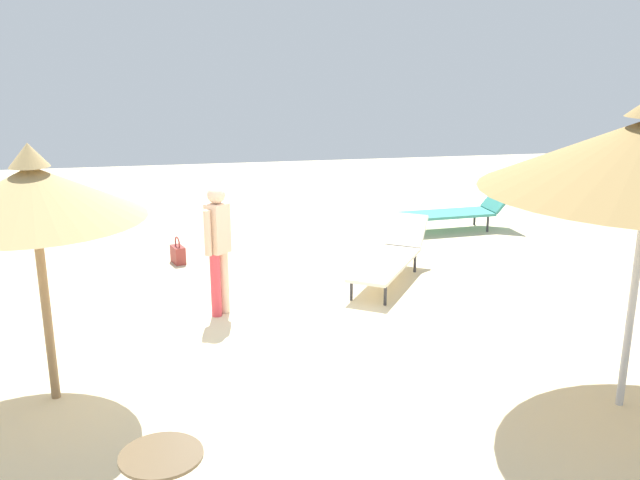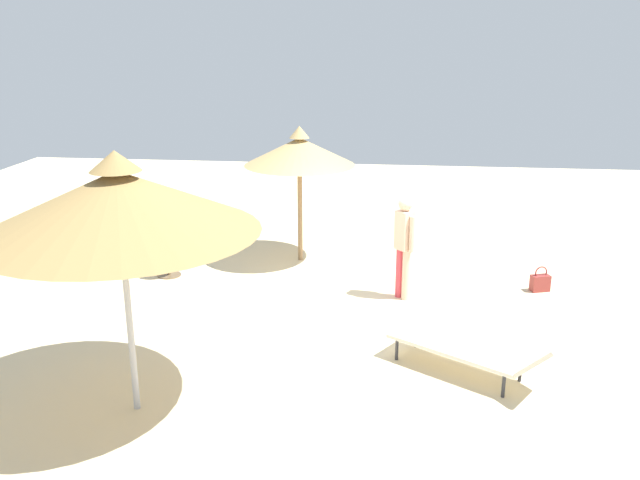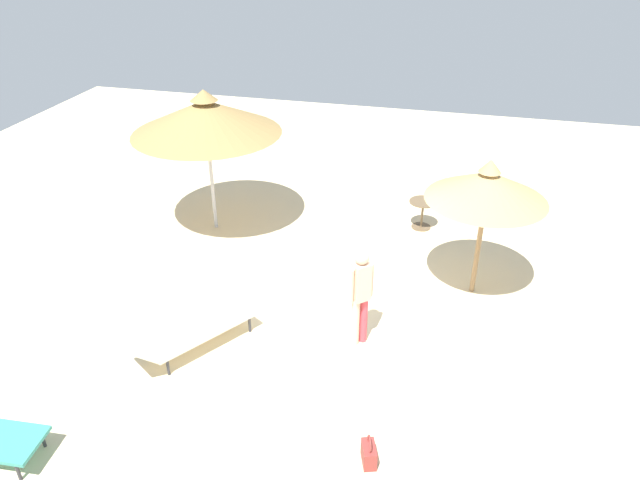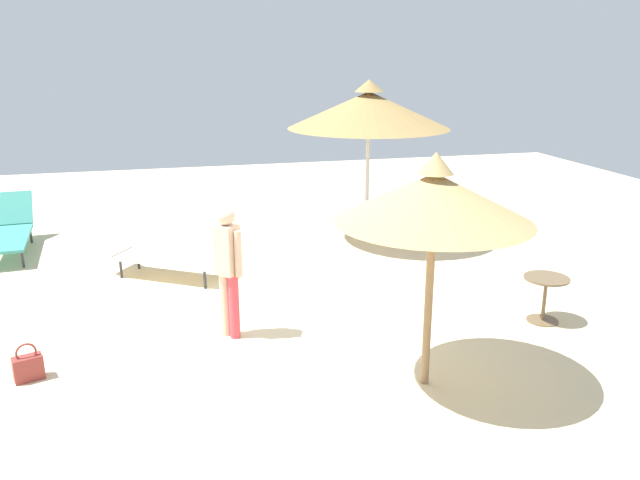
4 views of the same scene
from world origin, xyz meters
TOP-DOWN VIEW (x-y plane):
  - ground at (0.00, 0.00)m, footprint 24.00×24.00m
  - parasol_umbrella_front at (2.58, 3.15)m, footprint 3.00×3.00m
  - parasol_umbrella_near_left at (1.45, -2.29)m, footprint 2.03×2.03m
  - lounge_chair_near_right at (-1.38, 1.95)m, footprint 2.17×1.69m
  - person_standing_edge at (-0.47, -0.57)m, footprint 0.33×0.35m
  - handbag at (-2.77, -1.14)m, footprint 0.35×0.25m
  - side_table_round at (3.65, -1.15)m, footprint 0.60×0.60m

SIDE VIEW (x-z plane):
  - ground at x=0.00m, z-range -0.10..0.00m
  - handbag at x=-2.77m, z-range -0.07..0.37m
  - lounge_chair_near_right at x=-1.38m, z-range -0.02..0.76m
  - side_table_round at x=3.65m, z-range 0.12..0.74m
  - person_standing_edge at x=-0.47m, z-range 0.12..1.81m
  - parasol_umbrella_near_left at x=1.45m, z-range 0.81..3.35m
  - parasol_umbrella_front at x=2.58m, z-range 0.96..3.96m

